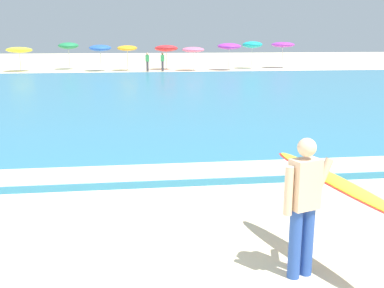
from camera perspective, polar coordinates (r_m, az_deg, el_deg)
The scene contains 14 objects.
sea at distance 22.47m, azimuth -8.84°, elevation 6.15°, with size 120.00×28.00×0.14m, color teal.
surf_foam at distance 9.31m, azimuth -10.54°, elevation -3.71°, with size 120.00×1.14×0.01m, color white.
surfer_with_board at distance 5.61m, azimuth 15.85°, elevation -6.07°, with size 1.26×2.31×1.73m.
beach_umbrella_0 at distance 41.21m, azimuth -21.08°, elevation 11.07°, with size 2.15×2.17×2.10m.
beach_umbrella_1 at distance 42.46m, azimuth -15.41°, elevation 11.93°, with size 1.79×1.81×2.42m.
beach_umbrella_2 at distance 39.59m, azimuth -11.57°, elevation 11.84°, with size 1.86×1.89×2.27m.
beach_umbrella_3 at distance 39.92m, azimuth -8.23°, elevation 11.95°, with size 1.73×1.75×2.20m.
beach_umbrella_4 at distance 40.98m, azimuth -3.29°, elevation 12.03°, with size 2.07×2.09×2.21m.
beach_umbrella_5 at distance 39.49m, azimuth 0.14°, elevation 11.88°, with size 1.93×1.94×2.06m.
beach_umbrella_6 at distance 40.12m, azimuth 4.74°, elevation 12.26°, with size 2.06×2.08×2.39m.
beach_umbrella_7 at distance 42.56m, azimuth 7.66°, elevation 12.38°, with size 1.84×1.85×2.49m.
beach_umbrella_8 at distance 44.01m, azimuth 11.46°, elevation 12.25°, with size 2.18×2.19×2.41m.
beachgoer_near_row_left at distance 38.96m, azimuth -3.76°, elevation 10.43°, with size 0.32×0.20×1.58m.
beachgoer_near_row_mid at distance 38.78m, azimuth -5.68°, elevation 10.38°, with size 0.32×0.20×1.58m.
Camera 1 is at (0.55, -4.25, 2.85)m, focal length 42.04 mm.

